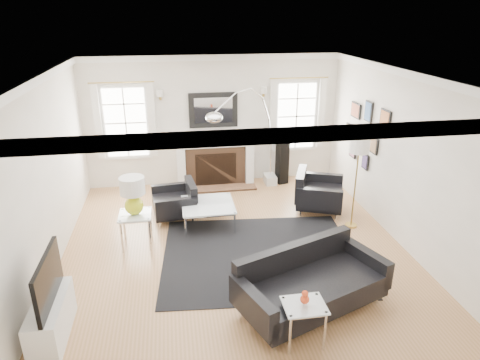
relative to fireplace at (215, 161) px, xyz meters
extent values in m
plane|color=#A27344|center=(0.00, -2.79, -0.54)|extent=(6.00, 6.00, 0.00)
cube|color=white|center=(0.00, 0.21, 0.86)|extent=(5.50, 0.04, 2.80)
cube|color=white|center=(0.00, -5.79, 0.86)|extent=(5.50, 0.04, 2.80)
cube|color=white|center=(-2.75, -2.79, 0.86)|extent=(0.04, 6.00, 2.80)
cube|color=white|center=(2.75, -2.79, 0.86)|extent=(0.04, 6.00, 2.80)
cube|color=white|center=(0.00, -2.79, 2.26)|extent=(5.50, 6.00, 0.02)
cube|color=white|center=(0.00, -2.79, 2.20)|extent=(5.50, 6.00, 0.12)
cube|color=white|center=(-0.75, 0.01, 0.01)|extent=(0.18, 0.38, 1.10)
cube|color=white|center=(0.75, 0.01, 0.01)|extent=(0.18, 0.38, 1.10)
cube|color=white|center=(0.00, 0.01, 0.51)|extent=(1.70, 0.38, 0.12)
cube|color=white|center=(0.00, 0.01, 0.41)|extent=(1.50, 0.34, 0.10)
cube|color=brown|center=(0.00, 0.03, -0.09)|extent=(1.30, 0.30, 0.90)
cube|color=black|center=(0.00, -0.07, -0.16)|extent=(0.90, 0.10, 0.76)
cube|color=brown|center=(0.00, -0.24, -0.52)|extent=(1.70, 0.50, 0.04)
cube|color=black|center=(0.00, 0.17, 1.11)|extent=(1.05, 0.06, 0.75)
cube|color=white|center=(0.00, 0.13, 1.11)|extent=(0.82, 0.02, 0.55)
cube|color=white|center=(-1.85, 0.18, 0.91)|extent=(1.00, 0.05, 1.60)
cube|color=white|center=(-1.85, 0.15, 0.91)|extent=(0.84, 0.02, 1.44)
cube|color=white|center=(-2.40, 0.08, 0.96)|extent=(0.14, 0.05, 1.55)
cube|color=white|center=(-1.30, 0.08, 0.96)|extent=(0.14, 0.05, 1.55)
cube|color=white|center=(1.85, 0.18, 0.91)|extent=(1.00, 0.05, 1.60)
cube|color=white|center=(1.85, 0.15, 0.91)|extent=(0.84, 0.02, 1.44)
cube|color=white|center=(1.30, 0.08, 0.96)|extent=(0.14, 0.05, 1.55)
cube|color=white|center=(2.40, 0.08, 0.96)|extent=(0.14, 0.05, 1.55)
cube|color=black|center=(2.72, -2.19, 1.31)|extent=(0.03, 0.34, 0.44)
cube|color=#C16933|center=(2.70, -2.19, 1.31)|extent=(0.01, 0.29, 0.39)
cube|color=black|center=(2.72, -1.54, 1.36)|extent=(0.03, 0.28, 0.38)
cube|color=#33568E|center=(2.70, -1.54, 1.36)|extent=(0.01, 0.23, 0.33)
cube|color=black|center=(2.72, -0.99, 1.26)|extent=(0.03, 0.40, 0.30)
cube|color=#B55537|center=(2.70, -0.99, 1.26)|extent=(0.01, 0.35, 0.25)
cube|color=black|center=(2.72, -1.89, 0.81)|extent=(0.03, 0.30, 0.30)
cube|color=olive|center=(2.70, -1.89, 0.81)|extent=(0.01, 0.25, 0.25)
cube|color=black|center=(2.72, -1.34, 0.86)|extent=(0.03, 0.26, 0.34)
cube|color=#579257|center=(2.70, -1.34, 0.86)|extent=(0.01, 0.21, 0.29)
cube|color=black|center=(2.72, -0.79, 0.81)|extent=(0.03, 0.32, 0.24)
cube|color=#ADAE4A|center=(2.70, -0.79, 0.81)|extent=(0.01, 0.27, 0.19)
cube|color=black|center=(2.72, -1.64, 0.41)|extent=(0.03, 0.24, 0.30)
cube|color=#49356B|center=(2.70, -1.64, 0.41)|extent=(0.01, 0.19, 0.25)
cube|color=black|center=(2.72, -1.04, 0.41)|extent=(0.03, 0.28, 0.22)
cube|color=#A76179|center=(2.70, -1.04, 0.41)|extent=(0.01, 0.23, 0.17)
cube|color=white|center=(-2.45, -4.49, -0.29)|extent=(0.35, 1.00, 0.50)
cube|color=black|center=(-2.40, -4.49, 0.26)|extent=(0.05, 1.00, 0.58)
cube|color=black|center=(0.36, -3.11, -0.54)|extent=(3.25, 2.79, 0.01)
cube|color=black|center=(0.76, -4.50, -0.25)|extent=(2.06, 1.51, 0.31)
cube|color=black|center=(0.61, -4.14, -0.02)|extent=(1.79, 0.82, 0.52)
cube|color=black|center=(-0.09, -4.84, -0.13)|extent=(0.46, 0.87, 0.39)
cube|color=black|center=(1.61, -4.17, -0.13)|extent=(0.46, 0.87, 0.39)
cube|color=black|center=(-0.95, -1.54, -0.28)|extent=(0.82, 0.82, 0.28)
cube|color=black|center=(-0.62, -1.51, -0.08)|extent=(0.21, 0.75, 0.46)
cube|color=black|center=(-0.99, -1.18, -0.17)|extent=(0.75, 0.19, 0.35)
cube|color=black|center=(-0.91, -1.91, -0.17)|extent=(0.75, 0.19, 0.35)
cube|color=black|center=(1.84, -1.68, -0.25)|extent=(1.09, 1.09, 0.31)
cube|color=black|center=(1.49, -1.54, -0.02)|extent=(0.45, 0.83, 0.52)
cube|color=black|center=(1.68, -2.07, -0.12)|extent=(0.83, 0.43, 0.40)
cube|color=black|center=(2.00, -1.29, -0.12)|extent=(0.83, 0.43, 0.40)
cube|color=silver|center=(-0.35, -1.92, -0.14)|extent=(0.93, 0.93, 0.02)
cylinder|color=silver|center=(-0.77, -2.34, -0.34)|extent=(0.04, 0.04, 0.41)
cylinder|color=silver|center=(0.08, -2.34, -0.34)|extent=(0.04, 0.04, 0.41)
cylinder|color=silver|center=(-0.77, -1.50, -0.34)|extent=(0.04, 0.04, 0.41)
cylinder|color=silver|center=(0.08, -1.50, -0.34)|extent=(0.04, 0.04, 0.41)
cube|color=silver|center=(-1.58, -2.45, 0.02)|extent=(0.52, 0.52, 0.02)
cylinder|color=silver|center=(-1.80, -2.67, -0.26)|extent=(0.04, 0.04, 0.57)
cylinder|color=silver|center=(-1.36, -2.67, -0.26)|extent=(0.04, 0.04, 0.57)
cylinder|color=silver|center=(-1.80, -2.23, -0.26)|extent=(0.04, 0.04, 0.57)
cylinder|color=silver|center=(-1.36, -2.23, -0.26)|extent=(0.04, 0.04, 0.57)
cube|color=silver|center=(0.46, -5.06, -0.02)|extent=(0.48, 0.41, 0.02)
cylinder|color=silver|center=(0.26, -5.23, -0.28)|extent=(0.04, 0.04, 0.53)
cylinder|color=silver|center=(0.66, -5.23, -0.28)|extent=(0.04, 0.04, 0.53)
cylinder|color=silver|center=(0.26, -4.90, -0.28)|extent=(0.04, 0.04, 0.53)
cylinder|color=silver|center=(0.66, -4.90, -0.28)|extent=(0.04, 0.04, 0.53)
sphere|color=#CEDC1B|center=(-1.58, -2.45, 0.18)|extent=(0.30, 0.30, 0.30)
cylinder|color=#CEDC1B|center=(-1.58, -2.45, 0.33)|extent=(0.04, 0.04, 0.12)
cylinder|color=white|center=(-1.58, -2.45, 0.53)|extent=(0.40, 0.40, 0.28)
sphere|color=red|center=(0.46, -5.06, 0.06)|extent=(0.11, 0.11, 0.11)
sphere|color=red|center=(0.46, -5.06, 0.14)|extent=(0.08, 0.08, 0.08)
cube|color=silver|center=(1.22, -0.14, -0.45)|extent=(0.24, 0.39, 0.19)
ellipsoid|color=silver|center=(-0.14, -1.30, 1.30)|extent=(0.33, 0.33, 0.20)
cylinder|color=#AA8A3B|center=(2.20, -2.40, -0.53)|extent=(0.21, 0.21, 0.03)
cylinder|color=#AA8A3B|center=(2.20, -2.40, 0.20)|extent=(0.03, 0.03, 1.49)
cylinder|color=white|center=(2.20, -2.40, 1.00)|extent=(0.34, 0.34, 0.28)
cube|color=black|center=(1.49, -0.14, 0.03)|extent=(0.28, 0.28, 1.15)
camera|label=1|loc=(-0.91, -8.88, 3.11)|focal=32.00mm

